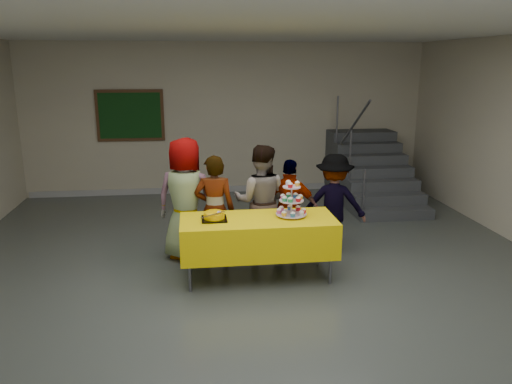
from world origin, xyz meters
TOP-DOWN VIEW (x-y plane):
  - room_shell at (0.00, 0.02)m, footprint 10.00×10.04m
  - bake_table at (0.05, 0.66)m, footprint 1.88×0.78m
  - cupcake_stand at (0.47, 0.70)m, footprint 0.38×0.38m
  - bear_cake at (-0.48, 0.68)m, footprint 0.32×0.36m
  - schoolchild_a at (-0.82, 1.44)m, footprint 0.94×0.77m
  - schoolchild_b at (-0.45, 1.24)m, footprint 0.56×0.40m
  - schoolchild_c at (0.19, 1.42)m, footprint 0.87×0.74m
  - schoolchild_d at (0.59, 1.38)m, footprint 0.85×0.60m
  - schoolchild_e at (1.22, 1.45)m, footprint 1.01×0.75m
  - staircase at (2.70, 4.13)m, footprint 1.30×2.40m
  - noticeboard at (-1.90, 4.96)m, footprint 1.30×0.05m

SIDE VIEW (x-z plane):
  - staircase at x=2.70m, z-range -0.53..1.51m
  - bake_table at x=0.05m, z-range 0.17..0.94m
  - schoolchild_d at x=0.59m, z-range 0.00..1.34m
  - schoolchild_e at x=1.22m, z-range 0.00..1.39m
  - schoolchild_b at x=-0.45m, z-range 0.00..1.46m
  - schoolchild_c at x=0.19m, z-range 0.00..1.55m
  - bear_cake at x=-0.48m, z-range 0.77..0.89m
  - schoolchild_a at x=-0.82m, z-range 0.00..1.66m
  - cupcake_stand at x=0.47m, z-range 0.71..1.16m
  - noticeboard at x=-1.90m, z-range 1.10..2.10m
  - room_shell at x=0.00m, z-range 0.62..3.64m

